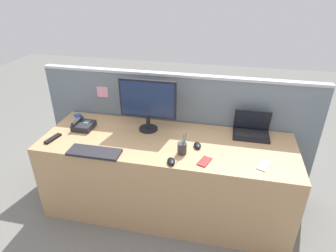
# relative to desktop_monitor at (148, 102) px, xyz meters

# --- Properties ---
(ground_plane) EXTENTS (10.00, 10.00, 0.00)m
(ground_plane) POSITION_rel_desktop_monitor_xyz_m (0.21, -0.17, -1.02)
(ground_plane) COLOR slate
(desk) EXTENTS (2.18, 0.75, 0.74)m
(desk) POSITION_rel_desktop_monitor_xyz_m (0.21, -0.17, -0.65)
(desk) COLOR tan
(desk) RESTS_ON ground_plane
(cubicle_divider) EXTENTS (2.64, 0.08, 1.21)m
(cubicle_divider) POSITION_rel_desktop_monitor_xyz_m (0.21, 0.24, -0.41)
(cubicle_divider) COLOR slate
(cubicle_divider) RESTS_ON ground_plane
(desktop_monitor) EXTENTS (0.51, 0.17, 0.47)m
(desktop_monitor) POSITION_rel_desktop_monitor_xyz_m (0.00, 0.00, 0.00)
(desktop_monitor) COLOR black
(desktop_monitor) RESTS_ON desk
(laptop) EXTENTS (0.31, 0.23, 0.22)m
(laptop) POSITION_rel_desktop_monitor_xyz_m (0.92, 0.10, -0.22)
(laptop) COLOR black
(laptop) RESTS_ON desk
(desk_phone) EXTENTS (0.17, 0.18, 0.09)m
(desk_phone) POSITION_rel_desktop_monitor_xyz_m (-0.60, -0.11, -0.24)
(desk_phone) COLOR #232328
(desk_phone) RESTS_ON desk
(keyboard_main) EXTENTS (0.43, 0.16, 0.02)m
(keyboard_main) POSITION_rel_desktop_monitor_xyz_m (-0.31, -0.48, -0.26)
(keyboard_main) COLOR #232328
(keyboard_main) RESTS_ON desk
(computer_mouse_right_hand) EXTENTS (0.08, 0.11, 0.03)m
(computer_mouse_right_hand) POSITION_rel_desktop_monitor_xyz_m (0.48, -0.21, -0.26)
(computer_mouse_right_hand) COLOR black
(computer_mouse_right_hand) RESTS_ON desk
(computer_mouse_left_hand) EXTENTS (0.09, 0.11, 0.03)m
(computer_mouse_left_hand) POSITION_rel_desktop_monitor_xyz_m (0.31, -0.48, -0.26)
(computer_mouse_left_hand) COLOR black
(computer_mouse_left_hand) RESTS_ON desk
(pen_cup) EXTENTS (0.07, 0.07, 0.19)m
(pen_cup) POSITION_rel_desktop_monitor_xyz_m (0.37, -0.34, -0.23)
(pen_cup) COLOR #333338
(pen_cup) RESTS_ON desk
(cell_phone_white_slab) EXTENTS (0.12, 0.15, 0.01)m
(cell_phone_white_slab) POSITION_rel_desktop_monitor_xyz_m (1.00, -0.38, -0.27)
(cell_phone_white_slab) COLOR silver
(cell_phone_white_slab) RESTS_ON desk
(cell_phone_blue_case) EXTENTS (0.15, 0.15, 0.01)m
(cell_phone_blue_case) POSITION_rel_desktop_monitor_xyz_m (-0.74, 0.09, -0.27)
(cell_phone_blue_case) COLOR blue
(cell_phone_blue_case) RESTS_ON desk
(cell_phone_red_case) EXTENTS (0.11, 0.15, 0.01)m
(cell_phone_red_case) POSITION_rel_desktop_monitor_xyz_m (0.56, -0.42, -0.27)
(cell_phone_red_case) COLOR #B22323
(cell_phone_red_case) RESTS_ON desk
(tv_remote) EXTENTS (0.08, 0.18, 0.02)m
(tv_remote) POSITION_rel_desktop_monitor_xyz_m (-0.76, -0.36, -0.27)
(tv_remote) COLOR black
(tv_remote) RESTS_ON desk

